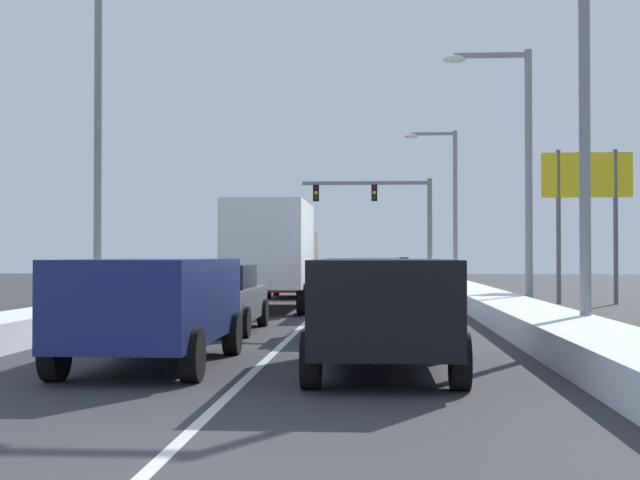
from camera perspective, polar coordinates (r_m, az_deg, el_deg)
name	(u,v)px	position (r m, az deg, el deg)	size (l,w,h in m)	color
ground_plane	(311,318)	(24.76, -0.60, -5.00)	(120.00, 120.00, 0.00)	#333335
lane_stripe_between_right_lane_and_center_lane	(321,308)	(29.27, 0.06, -4.38)	(0.14, 49.94, 0.01)	silver
snow_bank_right_shoulder	(484,300)	(29.41, 10.44, -3.82)	(1.67, 49.94, 0.55)	white
snow_bank_left_shoulder	(161,299)	(30.06, -10.10, -3.75)	(1.46, 49.94, 0.56)	white
suv_black_right_lane_nearest	(384,304)	(13.24, 4.10, -4.07)	(2.16, 4.90, 1.67)	black
sedan_white_right_lane_second	(360,300)	(19.39, 2.58, -3.85)	(2.00, 4.50, 1.51)	silver
suv_silver_right_lane_third	(365,280)	(26.29, 2.90, -2.55)	(2.16, 4.90, 1.67)	#B7BABF
suv_charcoal_right_lane_fourth	(380,275)	(33.11, 3.84, -2.23)	(2.16, 4.90, 1.67)	#38383D
suv_navy_center_lane_nearest	(154,301)	(14.15, -10.56, -3.86)	(2.16, 4.90, 1.67)	navy
sedan_gray_center_lane_second	(215,298)	(20.44, -6.72, -3.69)	(2.00, 4.50, 1.51)	slate
box_truck_center_lane_third	(273,250)	(28.33, -3.00, -0.65)	(2.53, 7.20, 3.36)	#937F60
sedan_maroon_center_lane_fourth	(293,279)	(36.86, -1.70, -2.50)	(2.00, 4.50, 1.51)	maroon
traffic_light_gantry	(389,208)	(51.93, 4.45, 2.06)	(7.54, 0.47, 6.20)	slate
street_lamp_right_near	(566,90)	(18.50, 15.44, 9.22)	(2.66, 0.36, 8.38)	gray
street_lamp_right_mid	(516,155)	(27.38, 12.40, 5.34)	(2.66, 0.36, 7.88)	gray
street_lamp_right_far	(448,194)	(45.30, 8.16, 2.91)	(2.66, 0.36, 8.01)	gray
street_lamp_left_mid	(110,120)	(25.28, -13.26, 7.46)	(2.66, 0.36, 9.22)	gray
roadside_sign_right	(587,191)	(33.17, 16.67, 3.00)	(3.20, 0.16, 5.50)	#59595B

